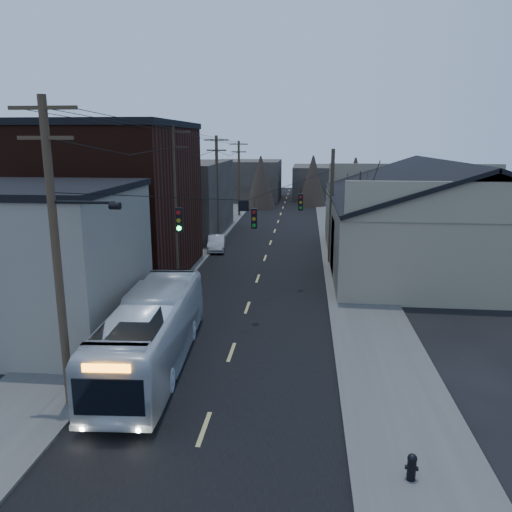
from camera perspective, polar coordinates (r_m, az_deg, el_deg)
The scene contains 15 objects.
ground at distance 15.57m, azimuth -7.55°, elevation -22.95°, with size 160.00×160.00×0.00m, color black.
road_surface at distance 43.29m, azimuth 1.48°, elevation 0.99°, with size 9.00×110.00×0.02m, color black.
sidewalk_left at distance 44.23m, azimuth -6.95°, elevation 1.23°, with size 4.00×110.00×0.12m, color #474744.
sidewalk_right at distance 43.30m, azimuth 10.09°, elevation 0.86°, with size 4.00×110.00×0.12m, color #474744.
building_clapboard at distance 25.06m, azimuth -23.37°, elevation -0.95°, with size 8.00×8.00×7.00m, color #6D665A.
building_brick at distance 35.02m, azimuth -16.40°, elevation 5.85°, with size 10.00×12.00×10.00m, color black.
building_left_far at distance 50.14m, azimuth -8.93°, elevation 6.56°, with size 9.00×14.00×7.00m, color #312C27.
warehouse at distance 39.03m, azimuth 20.34°, elevation 2.84°, with size 16.16×20.60×7.73m.
building_far_left at distance 77.98m, azimuth -1.01°, elevation 8.66°, with size 10.00×12.00×6.00m, color #312C27.
building_far_right at distance 82.56m, azimuth 8.51°, elevation 8.42°, with size 12.00×14.00×5.00m, color #312C27.
bare_tree at distance 32.85m, azimuth 11.58°, elevation 3.19°, with size 0.40×0.40×7.20m, color black.
utility_lines at distance 37.11m, azimuth -3.99°, elevation 6.66°, with size 11.24×45.28×10.50m.
bus at distance 20.93m, azimuth -11.82°, elevation -8.52°, with size 2.54×10.86×3.02m, color silver.
parked_car at distance 42.11m, azimuth -4.53°, elevation 1.49°, with size 1.37×3.92×1.29m, color #98999F.
fire_hydrant at distance 15.24m, azimuth 17.37°, elevation -21.93°, with size 0.37×0.26×0.77m.
Camera 1 is at (3.12, -12.20, 9.15)m, focal length 35.00 mm.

